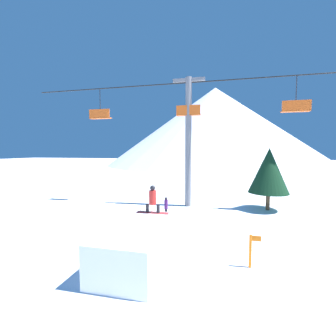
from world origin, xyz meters
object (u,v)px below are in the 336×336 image
snowboarder (153,199)px  distant_skier (166,206)px  pine_tree_near (269,171)px  trail_marker (251,250)px  snow_ramp (138,244)px

snowboarder → distant_skier: 4.80m
pine_tree_near → distant_skier: bearing=-156.1°
trail_marker → distant_skier: distant_skier is taller
snow_ramp → distant_skier: (-0.42, 6.35, -0.06)m
snowboarder → pine_tree_near: (6.37, 7.60, 0.78)m
distant_skier → trail_marker: bearing=-51.6°
pine_tree_near → distant_skier: size_ratio=3.64×
pine_tree_near → trail_marker: pine_tree_near is taller
snowboarder → trail_marker: (4.09, -1.18, -1.41)m
snowboarder → pine_tree_near: pine_tree_near is taller
snow_ramp → snowboarder: size_ratio=2.86×
snowboarder → snow_ramp: bearing=-91.6°
snow_ramp → snowboarder: snowboarder is taller
distant_skier → snow_ramp: bearing=-86.2°
pine_tree_near → trail_marker: size_ratio=3.65×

